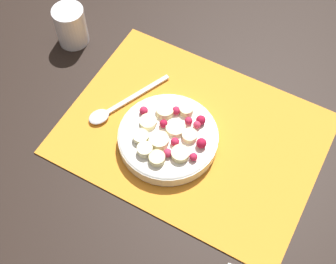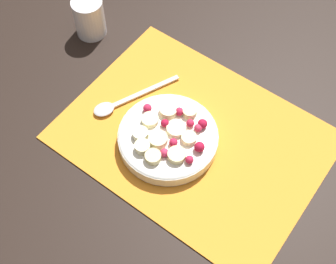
% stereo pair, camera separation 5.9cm
% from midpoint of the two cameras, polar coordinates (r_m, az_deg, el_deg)
% --- Properties ---
extents(ground_plane, '(3.00, 3.00, 0.00)m').
position_cam_midpoint_polar(ground_plane, '(0.88, 1.08, -0.42)').
color(ground_plane, black).
extents(placemat, '(0.47, 0.35, 0.01)m').
position_cam_midpoint_polar(placemat, '(0.88, 1.09, -0.32)').
color(placemat, orange).
rests_on(placemat, ground_plane).
extents(fruit_bowl, '(0.18, 0.18, 0.05)m').
position_cam_midpoint_polar(fruit_bowl, '(0.85, -1.96, -0.72)').
color(fruit_bowl, silver).
rests_on(fruit_bowl, placemat).
extents(spoon, '(0.10, 0.18, 0.01)m').
position_cam_midpoint_polar(spoon, '(0.91, -8.62, 2.70)').
color(spoon, silver).
rests_on(spoon, placemat).
extents(drinking_glass, '(0.07, 0.07, 0.09)m').
position_cam_midpoint_polar(drinking_glass, '(1.02, -13.42, 12.40)').
color(drinking_glass, white).
rests_on(drinking_glass, ground_plane).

